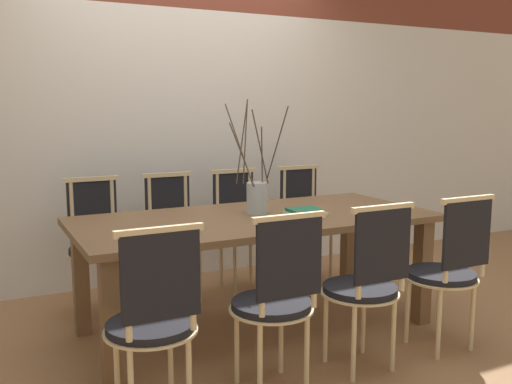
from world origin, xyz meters
name	(u,v)px	position (x,y,z in m)	size (l,w,h in m)	color
ground_plane	(256,328)	(0.00, 0.00, 0.00)	(16.00, 16.00, 0.00)	#9E7047
wall_rear	(182,81)	(0.00, 1.31, 1.60)	(12.00, 0.06, 3.20)	silver
dining_table	(256,230)	(0.00, 0.00, 0.63)	(2.21, 1.01, 0.73)	brown
chair_near_leftend	(154,317)	(-0.89, -0.78, 0.49)	(0.42, 0.42, 0.92)	black
chair_near_left	(276,296)	(-0.29, -0.78, 0.49)	(0.42, 0.42, 0.92)	black
chair_near_center	(366,281)	(0.25, -0.78, 0.49)	(0.42, 0.42, 0.92)	black
chair_near_right	(448,267)	(0.83, -0.78, 0.49)	(0.42, 0.42, 0.92)	black
chair_far_leftend	(97,240)	(-0.82, 0.78, 0.49)	(0.42, 0.42, 0.92)	black
chair_far_left	(174,232)	(-0.27, 0.78, 0.49)	(0.42, 0.42, 0.92)	black
chair_far_center	(240,225)	(0.26, 0.78, 0.49)	(0.42, 0.42, 0.92)	black
chair_far_right	(306,218)	(0.85, 0.78, 0.49)	(0.42, 0.42, 0.92)	black
vase_centerpiece	(256,195)	(0.04, 0.07, 0.85)	(0.32, 0.31, 0.72)	#B2BCC1
book_stack	(305,212)	(0.29, -0.12, 0.75)	(0.23, 0.20, 0.04)	beige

